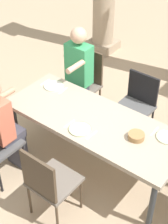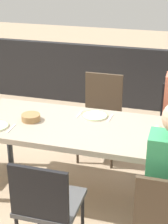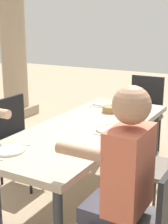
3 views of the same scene
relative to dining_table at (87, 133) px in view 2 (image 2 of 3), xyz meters
The scene contains 11 objects.
ground_plane 0.68m from the dining_table, ahead, with size 16.00×16.00×0.00m, color tan.
dining_table is the anchor object (origin of this frame).
chair_mid_north 0.84m from the dining_table, 85.23° to the left, with size 0.44×0.44×0.88m.
chair_mid_south 0.85m from the dining_table, 85.26° to the right, with size 0.44×0.44×0.93m.
patio_railing 2.29m from the dining_table, 90.00° to the right, with size 4.47×0.10×0.90m, color black.
spoon_0 0.66m from the dining_table, 161.56° to the left, with size 0.02×0.17×0.01m, color silver.
plate_1 0.24m from the dining_table, 92.72° to the right, with size 0.24×0.24×0.02m.
fork_1 0.29m from the dining_table, 125.02° to the right, with size 0.02×0.17×0.01m, color silver.
spoon_1 0.28m from the dining_table, 58.80° to the right, with size 0.02×0.17×0.01m, color silver.
fork_2 0.66m from the dining_table, 19.94° to the left, with size 0.02×0.17×0.01m, color silver.
bread_basket 0.53m from the dining_table, ahead, with size 0.17×0.17×0.06m, color #9E7547.
Camera 2 is at (-0.78, 2.81, 2.18)m, focal length 59.42 mm.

